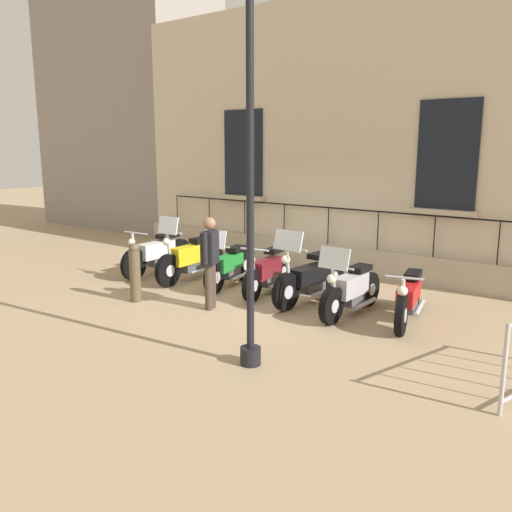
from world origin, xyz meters
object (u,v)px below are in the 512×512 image
motorcycle_green (229,267)px  lamppost (250,124)px  motorcycle_maroon (267,273)px  pedestrian_standing (210,258)px  motorcycle_black (310,278)px  motorcycle_silver (351,291)px  motorcycle_yellow (191,258)px  bollard (135,272)px  motorcycle_red (409,298)px  motorcycle_white (158,254)px

motorcycle_green → lamppost: lamppost is taller
motorcycle_maroon → pedestrian_standing: 1.54m
motorcycle_black → motorcycle_silver: 1.00m
motorcycle_yellow → motorcycle_maroon: 1.98m
bollard → motorcycle_red: bearing=113.5°
motorcycle_green → pedestrian_standing: 1.65m
motorcycle_yellow → bollard: bearing=10.4°
motorcycle_maroon → motorcycle_silver: (0.24, 1.96, 0.01)m
motorcycle_black → bollard: motorcycle_black is taller
motorcycle_red → lamppost: bearing=-18.1°
motorcycle_yellow → bollard: size_ratio=1.94×
motorcycle_black → motorcycle_silver: (0.23, 0.97, -0.03)m
motorcycle_white → motorcycle_yellow: 1.03m
lamppost → motorcycle_white: bearing=-120.1°
motorcycle_yellow → lamppost: 5.51m
motorcycle_green → motorcycle_silver: bearing=86.2°
motorcycle_white → pedestrian_standing: pedestrian_standing is taller
motorcycle_white → motorcycle_green: 2.06m
motorcycle_maroon → motorcycle_silver: size_ratio=0.98×
bollard → motorcycle_white: bearing=-143.0°
motorcycle_black → motorcycle_yellow: bearing=-87.8°
motorcycle_black → motorcycle_red: (-0.03, 1.91, -0.06)m
motorcycle_yellow → motorcycle_red: (-0.15, 4.87, -0.07)m
lamppost → motorcycle_silver: bearing=178.9°
bollard → pedestrian_standing: bearing=110.0°
motorcycle_black → bollard: bearing=-53.5°
motorcycle_yellow → lamppost: bearing=53.5°
motorcycle_red → pedestrian_standing: 3.47m
motorcycle_maroon → motorcycle_green: bearing=-87.2°
motorcycle_silver → motorcycle_red: (-0.26, 0.94, -0.03)m
bollard → motorcycle_green: bearing=160.1°
motorcycle_white → motorcycle_red: motorcycle_white is taller
motorcycle_green → motorcycle_yellow: bearing=-85.5°
motorcycle_maroon → lamppost: (2.99, 1.91, 2.72)m
motorcycle_green → bollard: bearing=-19.9°
motorcycle_white → pedestrian_standing: 3.11m
motorcycle_green → pedestrian_standing: size_ratio=1.16×
motorcycle_white → motorcycle_maroon: bearing=92.7°
motorcycle_yellow → pedestrian_standing: 2.24m
lamppost → motorcycle_green: bearing=-135.9°
motorcycle_black → pedestrian_standing: (1.42, -1.20, 0.47)m
lamppost → bollard: size_ratio=4.66×
motorcycle_green → bollard: 2.03m
motorcycle_silver → bollard: bearing=-64.5°
motorcycle_black → motorcycle_red: 1.91m
motorcycle_white → motorcycle_black: bearing=91.9°
motorcycle_yellow → motorcycle_maroon: size_ratio=1.11×
motorcycle_white → motorcycle_green: (-0.10, 2.06, -0.03)m
motorcycle_yellow → pedestrian_standing: size_ratio=1.30×
motorcycle_yellow → motorcycle_black: (-0.12, 2.96, -0.02)m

